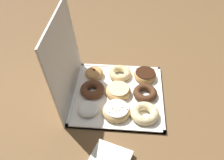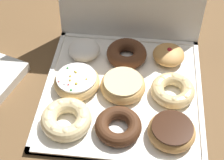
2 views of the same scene
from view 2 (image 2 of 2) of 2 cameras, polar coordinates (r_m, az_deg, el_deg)
The scene contains 11 objects.
ground_plane at distance 0.88m, azimuth 1.81°, elevation -2.18°, with size 3.00×3.00×0.00m, color brown.
donut_box at distance 0.88m, azimuth 1.82°, elevation -1.96°, with size 0.41×0.41×0.01m.
cruller_donut_0 at distance 0.80m, azimuth -7.74°, elevation -6.54°, with size 0.12×0.12×0.04m.
chocolate_cake_ring_donut_1 at distance 0.79m, azimuth 1.12°, elevation -7.80°, with size 0.11×0.11×0.03m.
chocolate_frosted_donut_2 at distance 0.79m, azimuth 10.05°, elevation -8.49°, with size 0.11×0.11×0.04m.
sprinkle_donut_3 at distance 0.87m, azimuth -5.98°, elevation -0.27°, with size 0.12×0.12×0.04m.
glazed_ring_donut_4 at distance 0.86m, azimuth 2.13°, elevation -0.74°, with size 0.12×0.12×0.04m.
cruller_donut_5 at distance 0.86m, azimuth 10.23°, elevation -1.69°, with size 0.11×0.11×0.04m.
powdered_filled_donut_6 at distance 0.95m, azimuth -4.73°, elevation 5.13°, with size 0.09×0.09×0.04m.
chocolate_cake_ring_donut_7 at distance 0.94m, azimuth 2.74°, elevation 4.45°, with size 0.11×0.11×0.04m.
jelly_filled_donut_8 at distance 0.95m, azimuth 9.55°, elevation 4.24°, with size 0.09×0.09×0.05m.
Camera 2 is at (0.03, -0.56, 0.68)m, focal length 54.07 mm.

